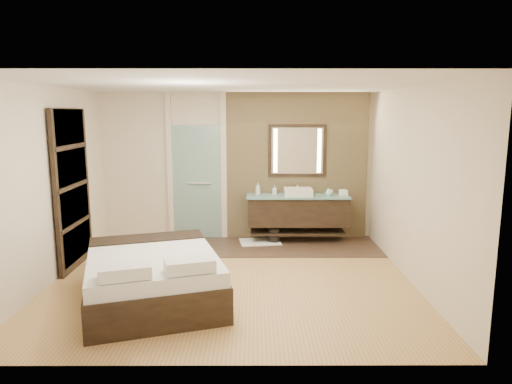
{
  "coord_description": "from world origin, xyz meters",
  "views": [
    {
      "loc": [
        0.32,
        -6.18,
        2.34
      ],
      "look_at": [
        0.34,
        0.6,
        1.15
      ],
      "focal_mm": 32.0,
      "sensor_mm": 36.0,
      "label": 1
    }
  ],
  "objects_px": {
    "mirror_unit": "(297,151)",
    "waste_bin": "(274,235)",
    "vanity": "(298,211)",
    "bed": "(153,277)"
  },
  "relations": [
    {
      "from": "vanity",
      "to": "mirror_unit",
      "type": "xyz_separation_m",
      "value": [
        0.0,
        0.24,
        1.07
      ]
    },
    {
      "from": "vanity",
      "to": "mirror_unit",
      "type": "height_order",
      "value": "mirror_unit"
    },
    {
      "from": "vanity",
      "to": "bed",
      "type": "relative_size",
      "value": 0.79
    },
    {
      "from": "vanity",
      "to": "waste_bin",
      "type": "relative_size",
      "value": 6.63
    },
    {
      "from": "bed",
      "to": "waste_bin",
      "type": "bearing_deg",
      "value": 40.6
    },
    {
      "from": "vanity",
      "to": "bed",
      "type": "xyz_separation_m",
      "value": [
        -2.05,
        -2.66,
        -0.27
      ]
    },
    {
      "from": "mirror_unit",
      "to": "waste_bin",
      "type": "relative_size",
      "value": 3.8
    },
    {
      "from": "vanity",
      "to": "mirror_unit",
      "type": "distance_m",
      "value": 1.1
    },
    {
      "from": "mirror_unit",
      "to": "waste_bin",
      "type": "height_order",
      "value": "mirror_unit"
    },
    {
      "from": "mirror_unit",
      "to": "bed",
      "type": "xyz_separation_m",
      "value": [
        -2.05,
        -2.9,
        -1.34
      ]
    }
  ]
}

